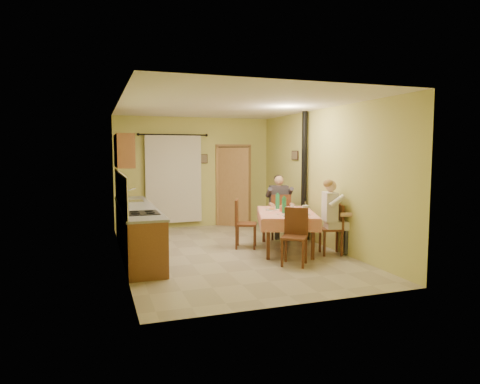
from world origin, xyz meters
name	(u,v)px	position (x,y,z in m)	size (l,w,h in m)	color
floor	(229,252)	(0.00, 0.00, 0.00)	(4.00, 6.00, 0.01)	tan
room_shell	(229,158)	(0.00, 0.00, 1.82)	(4.04, 6.04, 2.82)	#CECB69
kitchen_run	(137,229)	(-1.71, 0.40, 0.48)	(0.64, 3.64, 1.56)	brown
upper_cabinets	(124,151)	(-1.82, 1.70, 1.95)	(0.35, 1.40, 0.70)	brown
curtain	(174,178)	(-0.55, 2.90, 1.26)	(1.70, 0.07, 2.22)	black
doorway	(233,185)	(1.01, 2.86, 1.05)	(0.96, 0.53, 2.15)	black
dining_table	(286,231)	(1.11, -0.19, 0.38)	(1.60, 2.04, 0.76)	#E78E7A
tableware	(288,209)	(1.09, -0.30, 0.83)	(0.64, 1.63, 0.33)	white
chair_far	(279,225)	(1.44, 0.88, 0.29)	(0.51, 0.51, 1.00)	#572D17
chair_near	(294,248)	(0.77, -1.26, 0.29)	(0.57, 0.57, 0.97)	#572D17
chair_right	(332,239)	(1.78, -0.79, 0.29)	(0.48, 0.48, 0.94)	#572D17
chair_left	(245,233)	(0.41, 0.26, 0.29)	(0.55, 0.55, 0.98)	#572D17
man_far	(279,199)	(1.44, 0.90, 0.88)	(0.62, 0.53, 1.39)	#38333D
man_right	(331,208)	(1.76, -0.79, 0.88)	(0.56, 0.64, 1.39)	silver
stove_flue	(304,193)	(1.90, 0.60, 1.02)	(0.24, 0.24, 2.80)	black
picture_back	(204,159)	(0.25, 2.97, 1.75)	(0.19, 0.03, 0.23)	black
picture_right	(295,155)	(1.97, 1.20, 1.85)	(0.03, 0.31, 0.21)	brown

